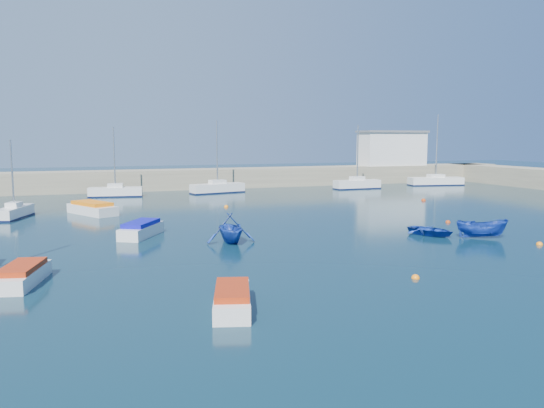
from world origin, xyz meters
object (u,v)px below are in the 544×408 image
object	(u,v)px
dinghy_left	(230,228)
motorboat_2	(92,208)
motorboat_0	(22,275)
dinghy_center	(431,230)
sailboat_7	(357,184)
dinghy_right	(482,229)
harbor_office	(392,149)
motorboat_1	(141,229)
motorboat_3	(232,299)
sailboat_5	(115,191)
sailboat_8	(436,181)
sailboat_3	(14,212)
sailboat_6	(217,188)

from	to	relation	value
dinghy_left	motorboat_2	bearing A→B (deg)	119.06
motorboat_0	dinghy_center	world-z (taller)	motorboat_0
sailboat_7	dinghy_right	bearing A→B (deg)	163.86
harbor_office	sailboat_7	size ratio (longest dim) A/B	1.18
motorboat_1	motorboat_2	world-z (taller)	motorboat_2
sailboat_7	dinghy_right	distance (m)	35.68
motorboat_3	sailboat_5	bearing A→B (deg)	108.46
motorboat_0	motorboat_3	distance (m)	10.60
sailboat_8	dinghy_center	world-z (taller)	sailboat_8
sailboat_5	motorboat_1	world-z (taller)	sailboat_5
sailboat_7	motorboat_3	xyz separation A→B (m)	(-29.37, -43.18, -0.23)
sailboat_8	motorboat_0	bearing A→B (deg)	136.88
motorboat_2	dinghy_center	size ratio (longest dim) A/B	1.75
motorboat_3	dinghy_right	world-z (taller)	dinghy_right
sailboat_5	motorboat_0	bearing A→B (deg)	179.04
motorboat_3	dinghy_left	size ratio (longest dim) A/B	1.16
harbor_office	dinghy_left	distance (m)	52.54
sailboat_3	sailboat_8	world-z (taller)	sailboat_8
sailboat_3	dinghy_right	distance (m)	36.97
sailboat_6	motorboat_2	xyz separation A→B (m)	(-15.01, -14.47, -0.11)
sailboat_7	dinghy_left	world-z (taller)	sailboat_7
sailboat_3	motorboat_3	distance (m)	31.41
sailboat_7	motorboat_0	bearing A→B (deg)	133.48
sailboat_3	sailboat_5	bearing A→B (deg)	75.93
motorboat_1	sailboat_8	bearing A→B (deg)	62.00
motorboat_0	harbor_office	bearing A→B (deg)	56.29
sailboat_6	dinghy_center	bearing A→B (deg)	179.43
sailboat_5	dinghy_left	bearing A→B (deg)	-161.59
motorboat_0	motorboat_1	bearing A→B (deg)	71.65
motorboat_1	dinghy_right	world-z (taller)	dinghy_right
harbor_office	sailboat_5	xyz separation A→B (m)	(-41.36, -7.00, -4.49)
dinghy_center	motorboat_3	bearing A→B (deg)	-171.61
sailboat_8	motorboat_2	distance (m)	49.59
harbor_office	sailboat_7	distance (m)	13.69
sailboat_5	motorboat_2	world-z (taller)	sailboat_5
dinghy_left	dinghy_right	size ratio (longest dim) A/B	1.07
motorboat_2	dinghy_right	distance (m)	32.17
harbor_office	motorboat_2	size ratio (longest dim) A/B	1.74
harbor_office	dinghy_center	distance (m)	46.24
motorboat_3	dinghy_left	distance (m)	13.60
motorboat_3	dinghy_right	bearing A→B (deg)	40.16
harbor_office	motorboat_2	xyz separation A→B (m)	(-44.21, -21.29, -4.57)
dinghy_center	motorboat_2	bearing A→B (deg)	115.41
motorboat_1	sailboat_6	bearing A→B (deg)	96.52
motorboat_0	motorboat_1	distance (m)	12.25
sailboat_6	motorboat_2	bearing A→B (deg)	121.77
sailboat_3	motorboat_2	size ratio (longest dim) A/B	1.15
harbor_office	dinghy_left	xyz separation A→B (m)	(-36.12, -37.93, -4.15)
motorboat_3	motorboat_1	bearing A→B (deg)	111.70
sailboat_3	motorboat_0	world-z (taller)	sailboat_3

